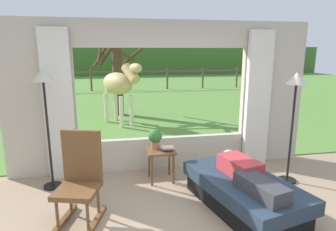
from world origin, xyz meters
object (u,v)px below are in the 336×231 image
Objects in this scene: floor_lamp_right at (295,95)px; potted_plant at (155,138)px; recliner_sofa at (243,193)px; pasture_tree at (117,73)px; horse at (119,84)px; side_table at (161,155)px; reclining_person at (246,173)px; floor_lamp_left at (44,93)px; book_stack at (167,148)px; rocking_chair at (80,178)px.

potted_plant is at bearing 167.36° from floor_lamp_right.
recliner_sofa is 0.68× the size of pasture_tree.
horse is (-0.48, 3.67, 0.45)m from potted_plant.
pasture_tree is at bearing 96.79° from side_table.
reclining_person is 0.79× the size of floor_lamp_left.
book_stack is 5.21m from pasture_tree.
floor_lamp_right is at bearing -64.50° from pasture_tree.
floor_lamp_right is at bearing 91.81° from horse.
side_table is at bearing -2.44° from floor_lamp_left.
floor_lamp_right is at bearing 24.95° from rocking_chair.
floor_lamp_left is 0.66× the size of pasture_tree.
floor_lamp_left reaches higher than horse.
book_stack is 2.11m from floor_lamp_right.
pasture_tree is at bearing 90.35° from recliner_sofa.
side_table is 0.30× the size of floor_lamp_right.
side_table is 0.19× the size of pasture_tree.
potted_plant is 0.26m from book_stack.
recliner_sofa is 6.36m from pasture_tree.
horse is 0.63× the size of pasture_tree.
rocking_chair is at bearing 161.57° from reclining_person.
floor_lamp_left is 3.70m from floor_lamp_right.
floor_lamp_right is (3.67, -0.48, -0.05)m from floor_lamp_left.
rocking_chair is 0.62× the size of floor_lamp_left.
rocking_chair is 2.15× the size of side_table.
potted_plant is (-0.08, 0.06, 0.28)m from side_table.
pasture_tree is (0.54, 5.94, 0.83)m from rocking_chair.
rocking_chair is 5.72× the size of book_stack.
floor_lamp_right reaches higher than reclining_person.
horse is (-0.56, 3.73, 0.73)m from side_table.
floor_lamp_right is 6.02m from pasture_tree.
recliner_sofa is at bearing -47.05° from potted_plant.
recliner_sofa is 3.59× the size of side_table.
rocking_chair is 6.03m from pasture_tree.
recliner_sofa is 1.08× the size of horse.
reclining_person is 3.00m from floor_lamp_left.
pasture_tree is (-1.53, 6.06, 1.15)m from recliner_sofa.
rocking_chair is 1.44m from potted_plant.
recliner_sofa is 1.07× the size of floor_lamp_right.
horse reaches higher than rocking_chair.
floor_lamp_right reaches higher than side_table.
book_stack is at bearing -33.97° from side_table.
side_table is 0.30× the size of horse.
book_stack reaches higher than side_table.
recliner_sofa is 1.57m from potted_plant.
rocking_chair is 0.64× the size of floor_lamp_right.
side_table is (1.13, 0.91, -0.12)m from rocking_chair.
rocking_chair is at bearing -170.79° from floor_lamp_right.
book_stack is 1.99m from floor_lamp_left.
reclining_person is 0.52× the size of pasture_tree.
side_table is at bearing 168.52° from floor_lamp_right.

